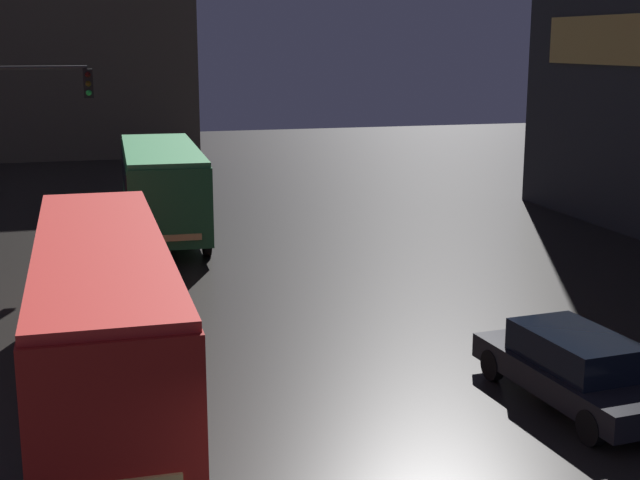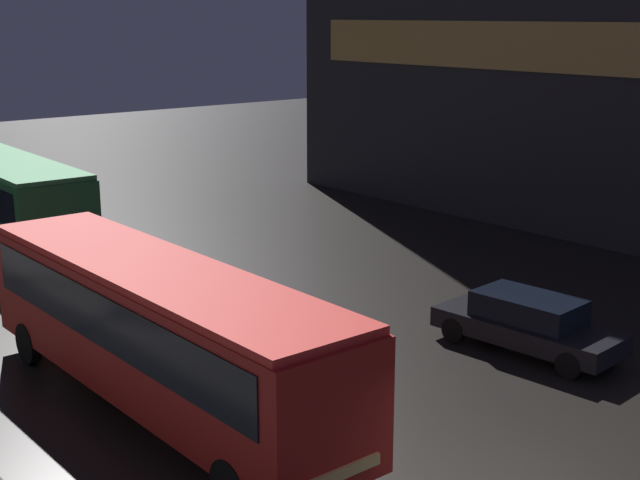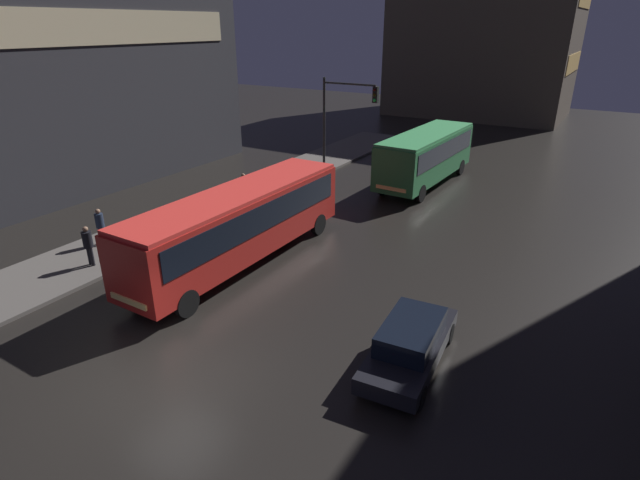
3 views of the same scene
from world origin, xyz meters
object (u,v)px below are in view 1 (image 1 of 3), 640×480
at_px(bus_near, 103,301).
at_px(bus_far, 162,181).
at_px(car_taxi, 574,367).
at_px(traffic_light_main, 18,125).

bearing_deg(bus_near, bus_far, -99.61).
bearing_deg(car_taxi, bus_near, -22.83).
bearing_deg(bus_far, car_taxi, 111.27).
distance_m(bus_near, traffic_light_main, 12.56).
height_order(bus_near, traffic_light_main, traffic_light_main).
bearing_deg(car_taxi, traffic_light_main, -59.36).
height_order(bus_far, traffic_light_main, traffic_light_main).
relative_size(bus_far, car_taxi, 2.02).
xyz_separation_m(bus_near, car_taxi, (8.64, -2.85, -1.21)).
height_order(car_taxi, traffic_light_main, traffic_light_main).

